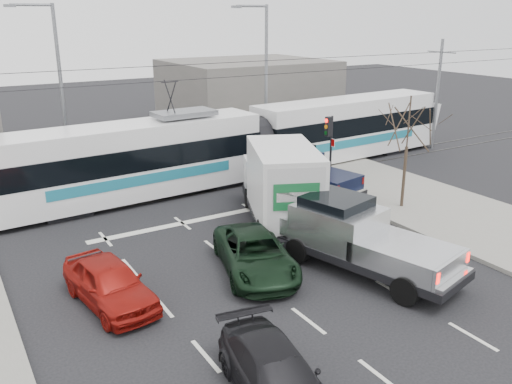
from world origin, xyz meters
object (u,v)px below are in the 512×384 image
bare_tree (408,127)px  tram (253,142)px  traffic_signal (329,137)px  street_lamp_far (57,81)px  box_truck (281,186)px  navy_pickup (302,171)px  dark_car (276,377)px  silver_pickup (356,236)px  green_car (255,254)px  red_car (109,283)px  street_lamp_near (264,73)px

bare_tree → tram: tram is taller
traffic_signal → street_lamp_far: (-10.66, 9.50, 2.37)m
box_truck → bare_tree: bearing=11.8°
street_lamp_far → navy_pickup: bearing=-46.0°
bare_tree → dark_car: size_ratio=1.15×
street_lamp_far → tram: 10.76m
box_truck → navy_pickup: 4.33m
street_lamp_far → silver_pickup: (5.92, -17.02, -3.91)m
street_lamp_far → navy_pickup: 13.70m
tram → silver_pickup: (-2.81, -11.60, -0.71)m
bare_tree → silver_pickup: bearing=-149.0°
silver_pickup → box_truck: bearing=75.0°
navy_pickup → bare_tree: bearing=-68.7°
bare_tree → street_lamp_far: size_ratio=0.56×
box_truck → tram: bearing=91.3°
silver_pickup → dark_car: 7.49m
bare_tree → navy_pickup: 5.53m
bare_tree → silver_pickup: (-5.86, -3.52, -2.59)m
street_lamp_far → green_car: size_ratio=1.87×
traffic_signal → silver_pickup: bearing=-122.2°
bare_tree → red_car: bare_tree is taller
street_lamp_near → green_car: street_lamp_near is taller
tram → silver_pickup: 11.96m
silver_pickup → box_truck: size_ratio=0.96×
traffic_signal → navy_pickup: 2.20m
traffic_signal → street_lamp_far: 14.47m
silver_pickup → tram: bearing=61.7°
street_lamp_near → tram: street_lamp_near is taller
street_lamp_far → tram: bearing=-31.8°
traffic_signal → box_truck: traffic_signal is taller
traffic_signal → green_car: (-7.86, -5.99, -2.07)m
bare_tree → navy_pickup: bearing=123.2°
traffic_signal → navy_pickup: (-1.54, 0.07, -1.57)m
tram → silver_pickup: size_ratio=3.78×
street_lamp_far → bare_tree: bearing=-48.9°
street_lamp_far → dark_car: (-0.16, -21.34, -4.48)m
silver_pickup → traffic_signal: bearing=43.1°
street_lamp_near → dark_car: bearing=-121.1°
box_truck → traffic_signal: bearing=54.2°
bare_tree → tram: size_ratio=0.19×
bare_tree → dark_car: 14.64m
tram → green_car: bearing=-124.1°
box_truck → navy_pickup: size_ratio=1.24×
tram → green_car: size_ratio=5.54×
silver_pickup → dark_car: bearing=-159.3°
traffic_signal → dark_car: bearing=-132.4°
street_lamp_far → silver_pickup: street_lamp_far is taller
traffic_signal → dark_car: size_ratio=0.83×
navy_pickup → green_car: navy_pickup is taller
street_lamp_near → street_lamp_far: (-11.50, 2.00, 0.00)m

